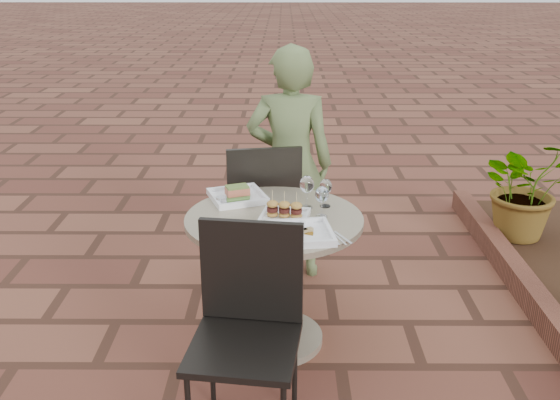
{
  "coord_description": "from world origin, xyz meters",
  "views": [
    {
      "loc": [
        0.12,
        -3.08,
        1.93
      ],
      "look_at": [
        0.11,
        -0.18,
        0.82
      ],
      "focal_mm": 40.0,
      "sensor_mm": 36.0,
      "label": 1
    }
  ],
  "objects_px": {
    "chair_far": "(263,203)",
    "cafe_table": "(274,261)",
    "chair_near": "(248,315)",
    "plate_sliders": "(284,213)",
    "plate_tuna": "(301,233)",
    "diner": "(290,164)",
    "plate_salmon": "(237,195)"
  },
  "relations": [
    {
      "from": "cafe_table",
      "to": "plate_tuna",
      "type": "xyz_separation_m",
      "value": [
        0.13,
        -0.24,
        0.26
      ]
    },
    {
      "from": "chair_far",
      "to": "chair_near",
      "type": "bearing_deg",
      "value": 79.83
    },
    {
      "from": "diner",
      "to": "plate_salmon",
      "type": "relative_size",
      "value": 4.18
    },
    {
      "from": "diner",
      "to": "plate_tuna",
      "type": "height_order",
      "value": "diner"
    },
    {
      "from": "cafe_table",
      "to": "chair_far",
      "type": "xyz_separation_m",
      "value": [
        -0.08,
        0.65,
        0.07
      ]
    },
    {
      "from": "chair_near",
      "to": "plate_sliders",
      "type": "relative_size",
      "value": 3.43
    },
    {
      "from": "cafe_table",
      "to": "plate_salmon",
      "type": "distance_m",
      "value": 0.42
    },
    {
      "from": "chair_near",
      "to": "plate_salmon",
      "type": "distance_m",
      "value": 0.91
    },
    {
      "from": "plate_sliders",
      "to": "cafe_table",
      "type": "bearing_deg",
      "value": 144.59
    },
    {
      "from": "plate_salmon",
      "to": "plate_sliders",
      "type": "xyz_separation_m",
      "value": [
        0.25,
        -0.28,
        0.01
      ]
    },
    {
      "from": "plate_sliders",
      "to": "plate_tuna",
      "type": "relative_size",
      "value": 0.85
    },
    {
      "from": "diner",
      "to": "chair_far",
      "type": "bearing_deg",
      "value": 49.74
    },
    {
      "from": "chair_far",
      "to": "plate_tuna",
      "type": "relative_size",
      "value": 2.9
    },
    {
      "from": "chair_far",
      "to": "cafe_table",
      "type": "bearing_deg",
      "value": 87.85
    },
    {
      "from": "plate_sliders",
      "to": "plate_tuna",
      "type": "xyz_separation_m",
      "value": [
        0.08,
        -0.2,
        -0.02
      ]
    },
    {
      "from": "chair_far",
      "to": "plate_salmon",
      "type": "xyz_separation_m",
      "value": [
        -0.12,
        -0.4,
        0.2
      ]
    },
    {
      "from": "chair_near",
      "to": "plate_tuna",
      "type": "bearing_deg",
      "value": 67.25
    },
    {
      "from": "plate_sliders",
      "to": "chair_far",
      "type": "bearing_deg",
      "value": 100.91
    },
    {
      "from": "plate_salmon",
      "to": "diner",
      "type": "bearing_deg",
      "value": 63.56
    },
    {
      "from": "plate_tuna",
      "to": "plate_sliders",
      "type": "bearing_deg",
      "value": 111.16
    },
    {
      "from": "chair_near",
      "to": "plate_tuna",
      "type": "relative_size",
      "value": 2.9
    },
    {
      "from": "plate_salmon",
      "to": "chair_far",
      "type": "bearing_deg",
      "value": 73.14
    },
    {
      "from": "diner",
      "to": "plate_sliders",
      "type": "height_order",
      "value": "diner"
    },
    {
      "from": "cafe_table",
      "to": "chair_near",
      "type": "height_order",
      "value": "chair_near"
    },
    {
      "from": "cafe_table",
      "to": "diner",
      "type": "height_order",
      "value": "diner"
    },
    {
      "from": "cafe_table",
      "to": "diner",
      "type": "distance_m",
      "value": 0.87
    },
    {
      "from": "chair_near",
      "to": "plate_salmon",
      "type": "height_order",
      "value": "chair_near"
    },
    {
      "from": "chair_near",
      "to": "diner",
      "type": "height_order",
      "value": "diner"
    },
    {
      "from": "cafe_table",
      "to": "diner",
      "type": "relative_size",
      "value": 0.61
    },
    {
      "from": "plate_tuna",
      "to": "diner",
      "type": "bearing_deg",
      "value": 92.34
    },
    {
      "from": "plate_salmon",
      "to": "plate_tuna",
      "type": "xyz_separation_m",
      "value": [
        0.33,
        -0.49,
        -0.0
      ]
    },
    {
      "from": "plate_tuna",
      "to": "cafe_table",
      "type": "bearing_deg",
      "value": 118.55
    }
  ]
}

